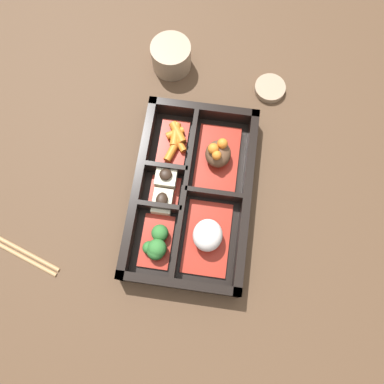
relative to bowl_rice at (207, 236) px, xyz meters
name	(u,v)px	position (x,y,z in m)	size (l,w,h in m)	color
ground_plane	(192,196)	(-0.07, -0.04, -0.03)	(3.00, 3.00, 0.00)	#4C3523
bento_base	(192,195)	(-0.07, -0.04, -0.03)	(0.32, 0.20, 0.01)	black
bento_rim	(190,192)	(-0.07, -0.04, -0.01)	(0.32, 0.20, 0.04)	black
bowl_stew	(218,155)	(-0.15, 0.00, 0.00)	(0.13, 0.08, 0.05)	maroon
bowl_rice	(207,236)	(0.00, 0.00, 0.00)	(0.13, 0.08, 0.05)	maroon
bowl_carrots	(175,140)	(-0.17, -0.08, -0.01)	(0.09, 0.05, 0.02)	maroon
bowl_tofu	(165,188)	(-0.07, -0.08, -0.01)	(0.08, 0.05, 0.04)	maroon
bowl_greens	(156,245)	(0.03, -0.08, 0.00)	(0.09, 0.05, 0.04)	maroon
tea_cup	(171,56)	(-0.33, -0.11, 0.00)	(0.08, 0.08, 0.05)	gray
sauce_dish	(270,88)	(-0.30, 0.08, -0.02)	(0.06, 0.06, 0.01)	gray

